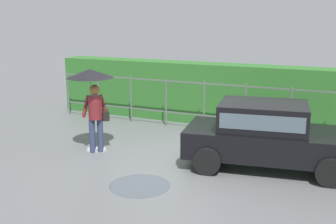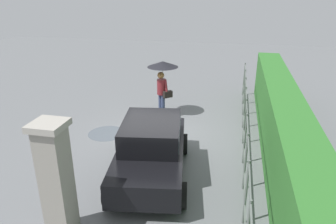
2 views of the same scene
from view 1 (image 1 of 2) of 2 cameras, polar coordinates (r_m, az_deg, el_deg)
name	(u,v)px [view 1 (image 1 of 2)]	position (r m, az deg, el deg)	size (l,w,h in m)	color
ground_plane	(173,159)	(9.99, 0.71, -6.51)	(40.00, 40.00, 0.00)	slate
car	(267,133)	(9.53, 13.44, -2.78)	(3.92, 2.32, 1.48)	black
pedestrian	(92,88)	(10.33, -10.41, 3.30)	(1.15, 1.15, 2.09)	#2D3856
fence_section	(224,105)	(12.14, 7.77, 0.97)	(11.26, 0.05, 1.50)	#59605B
hedge_row	(234,95)	(13.06, 9.05, 2.32)	(12.21, 0.90, 1.90)	#2D6B28
puddle_near	(140,186)	(8.52, -3.91, -10.10)	(1.25, 1.25, 0.00)	#4C545B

